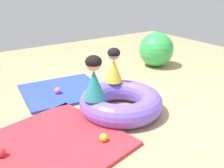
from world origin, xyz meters
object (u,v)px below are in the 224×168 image
at_px(play_ball_pink, 58,90).
at_px(play_ball_yellow, 103,137).
at_px(child_in_yellow, 114,65).
at_px(child_in_teal, 94,78).
at_px(inflatable_cushion, 121,102).
at_px(play_ball_red, 1,152).
at_px(play_ball_green, 91,84).
at_px(exercise_ball_large, 156,49).

bearing_deg(play_ball_pink, play_ball_yellow, -93.71).
xyz_separation_m(child_in_yellow, child_in_teal, (-0.50, -0.33, 0.03)).
distance_m(inflatable_cushion, play_ball_red, 1.49).
height_order(child_in_yellow, play_ball_green, child_in_yellow).
relative_size(play_ball_pink, play_ball_yellow, 1.11).
bearing_deg(play_ball_red, child_in_teal, 8.11).
bearing_deg(child_in_yellow, inflatable_cushion, -101.33).
xyz_separation_m(child_in_teal, exercise_ball_large, (2.05, 1.14, -0.21)).
height_order(child_in_yellow, exercise_ball_large, child_in_yellow).
bearing_deg(exercise_ball_large, play_ball_pink, -173.30).
xyz_separation_m(child_in_teal, play_ball_green, (0.44, 0.85, -0.46)).
distance_m(inflatable_cushion, play_ball_green, 0.88).
relative_size(play_ball_red, play_ball_yellow, 1.12).
height_order(inflatable_cushion, play_ball_pink, inflatable_cushion).
bearing_deg(play_ball_green, exercise_ball_large, 10.23).
distance_m(play_ball_green, play_ball_yellow, 1.48).
xyz_separation_m(child_in_teal, play_ball_yellow, (-0.19, -0.49, -0.45)).
relative_size(child_in_yellow, exercise_ball_large, 0.71).
xyz_separation_m(play_ball_red, play_ball_yellow, (0.92, -0.33, -0.01)).
bearing_deg(play_ball_yellow, child_in_teal, 68.83).
relative_size(inflatable_cushion, play_ball_red, 11.05).
distance_m(child_in_yellow, play_ball_green, 0.68).
xyz_separation_m(child_in_teal, play_ball_red, (-1.11, -0.16, -0.45)).
bearing_deg(play_ball_green, play_ball_yellow, -115.12).
distance_m(child_in_teal, exercise_ball_large, 2.35).
xyz_separation_m(inflatable_cushion, play_ball_red, (-1.48, -0.14, -0.05)).
relative_size(play_ball_pink, exercise_ball_large, 0.14).
height_order(play_ball_red, play_ball_green, play_ball_red).
bearing_deg(play_ball_yellow, play_ball_red, 160.54).
relative_size(play_ball_green, play_ball_yellow, 0.97).
xyz_separation_m(child_in_yellow, play_ball_red, (-1.61, -0.48, -0.42)).
distance_m(inflatable_cushion, child_in_teal, 0.54).
bearing_deg(exercise_ball_large, child_in_yellow, -152.19).
bearing_deg(exercise_ball_large, play_ball_green, -169.77).
distance_m(play_ball_red, exercise_ball_large, 3.42).
bearing_deg(play_ball_green, inflatable_cushion, -94.57).
bearing_deg(child_in_yellow, play_ball_red, -154.18).
bearing_deg(exercise_ball_large, child_in_teal, -150.84).
height_order(inflatable_cushion, play_ball_red, inflatable_cushion).
relative_size(inflatable_cushion, play_ball_pink, 11.16).
distance_m(play_ball_green, exercise_ball_large, 1.65).
distance_m(play_ball_yellow, exercise_ball_large, 2.77).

